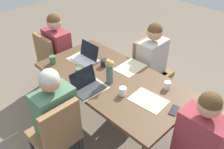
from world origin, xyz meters
The scene contains 21 objects.
ground_plane centered at (0.00, 0.00, 0.00)m, with size 10.00×10.00×0.00m, color #756656.
dining_table centered at (0.00, 0.00, 0.67)m, with size 1.81×0.95×0.75m.
chair_near_left_near centered at (0.03, -0.81, 0.50)m, with size 0.44×0.44×0.90m.
person_near_left_near centered at (-0.05, -0.75, 0.53)m, with size 0.36×0.40×1.19m.
chair_head_left_left_mid centered at (-1.22, -0.04, 0.50)m, with size 0.44×0.44×0.90m.
person_head_left_left_mid centered at (-1.16, 0.04, 0.53)m, with size 0.40×0.36×1.19m.
chair_far_right_near centered at (-0.08, 0.82, 0.50)m, with size 0.44×0.44×0.90m.
person_far_right_near centered at (-0.01, 0.76, 0.53)m, with size 0.36×0.40×1.19m.
flower_vase centered at (0.04, -0.07, 0.90)m, with size 0.10×0.10×0.31m.
placemat_near_left_near centered at (-0.02, -0.31, 0.76)m, with size 0.36×0.26×0.00m, color beige.
placemat_head_left_left_mid centered at (-0.55, 0.02, 0.76)m, with size 0.36×0.26×0.00m, color beige.
placemat_head_right_left_far centered at (0.53, -0.01, 0.76)m, with size 0.36×0.26×0.00m, color beige.
placemat_far_right_near centered at (0.00, 0.31, 0.76)m, with size 0.36×0.26×0.00m, color beige.
laptop_near_left_near centered at (-0.05, -0.33, 0.80)m, with size 0.22×0.32×0.21m.
laptop_head_left_left_mid centered at (-0.51, 0.04, 0.80)m, with size 0.32×0.22×0.21m.
coffee_mug_near_left centered at (-0.75, -0.30, 0.80)m, with size 0.08×0.08×0.10m, color #47704C.
coffee_mug_near_right centered at (-0.32, -0.22, 0.79)m, with size 0.08×0.08×0.08m, color #47704C.
coffee_mug_centre_left centered at (0.55, 0.29, 0.80)m, with size 0.07×0.07×0.08m, color white.
coffee_mug_centre_right centered at (-0.25, 0.11, 0.80)m, with size 0.08×0.08×0.09m, color #232328.
coffee_mug_far_left centered at (0.29, -0.13, 0.80)m, with size 0.08×0.08×0.09m, color white.
phone_black centered at (0.80, 0.05, 0.76)m, with size 0.15×0.07×0.01m, color black.
Camera 1 is at (1.61, -1.59, 2.39)m, focal length 39.17 mm.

